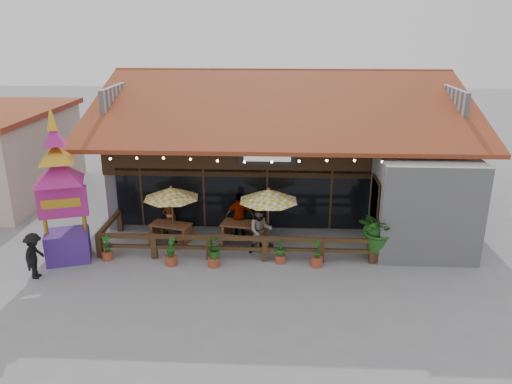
# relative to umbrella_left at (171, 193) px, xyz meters

# --- Properties ---
(ground) EXTENTS (100.00, 100.00, 0.00)m
(ground) POSITION_rel_umbrella_left_xyz_m (4.10, -0.97, -2.00)
(ground) COLOR gray
(ground) RESTS_ON ground
(restaurant_building) EXTENTS (15.50, 14.73, 6.09)m
(restaurant_building) POSITION_rel_umbrella_left_xyz_m (4.36, 5.64, 0.21)
(restaurant_building) COLOR #B0B0B5
(restaurant_building) RESTS_ON ground
(patio_railing) EXTENTS (10.00, 2.60, 0.92)m
(patio_railing) POSITION_rel_umbrella_left_xyz_m (1.85, -1.23, -1.38)
(patio_railing) COLOR #48301A
(patio_railing) RESTS_ON ground
(umbrella_left) EXTENTS (2.64, 2.64, 2.29)m
(umbrella_left) POSITION_rel_umbrella_left_xyz_m (0.00, 0.00, 0.00)
(umbrella_left) COLOR brown
(umbrella_left) RESTS_ON ground
(umbrella_right) EXTENTS (2.97, 2.97, 2.38)m
(umbrella_right) POSITION_rel_umbrella_left_xyz_m (3.69, -0.33, 0.08)
(umbrella_right) COLOR brown
(umbrella_right) RESTS_ON ground
(picnic_table_left) EXTENTS (1.82, 1.67, 0.74)m
(picnic_table_left) POSITION_rel_umbrella_left_xyz_m (-0.09, -0.01, -1.50)
(picnic_table_left) COLOR brown
(picnic_table_left) RESTS_ON ground
(picnic_table_right) EXTENTS (1.98, 1.79, 0.83)m
(picnic_table_right) POSITION_rel_umbrella_left_xyz_m (2.77, -0.01, -1.44)
(picnic_table_right) COLOR brown
(picnic_table_right) RESTS_ON ground
(thai_sign_tower) EXTENTS (2.80, 2.80, 5.99)m
(thai_sign_tower) POSITION_rel_umbrella_left_xyz_m (-3.41, -1.77, 1.17)
(thai_sign_tower) COLOR #432280
(thai_sign_tower) RESTS_ON ground
(tropical_plant) EXTENTS (1.87, 1.93, 2.03)m
(tropical_plant) POSITION_rel_umbrella_left_xyz_m (7.60, -1.22, -0.84)
(tropical_plant) COLOR brown
(tropical_plant) RESTS_ON ground
(diner_a) EXTENTS (0.54, 0.36, 1.49)m
(diner_a) POSITION_rel_umbrella_left_xyz_m (-0.25, 0.53, -1.25)
(diner_a) COLOR #332110
(diner_a) RESTS_ON ground
(diner_b) EXTENTS (0.97, 0.81, 1.80)m
(diner_b) POSITION_rel_umbrella_left_xyz_m (3.42, -0.83, -1.10)
(diner_b) COLOR #332110
(diner_b) RESTS_ON ground
(diner_c) EXTENTS (1.12, 0.50, 1.88)m
(diner_c) POSITION_rel_umbrella_left_xyz_m (2.56, 0.43, -1.06)
(diner_c) COLOR #332110
(diner_c) RESTS_ON ground
(pedestrian) EXTENTS (0.59, 1.03, 1.59)m
(pedestrian) POSITION_rel_umbrella_left_xyz_m (-3.98, -3.09, -1.20)
(pedestrian) COLOR black
(pedestrian) RESTS_ON ground
(planter_a) EXTENTS (0.39, 0.39, 0.94)m
(planter_a) POSITION_rel_umbrella_left_xyz_m (-2.05, -1.68, -1.60)
(planter_a) COLOR brown
(planter_a) RESTS_ON ground
(planter_b) EXTENTS (0.43, 0.44, 1.05)m
(planter_b) POSITION_rel_umbrella_left_xyz_m (0.32, -1.96, -1.52)
(planter_b) COLOR brown
(planter_b) RESTS_ON ground
(planter_c) EXTENTS (0.80, 0.78, 1.01)m
(planter_c) POSITION_rel_umbrella_left_xyz_m (1.83, -1.99, -1.43)
(planter_c) COLOR brown
(planter_c) RESTS_ON ground
(planter_d) EXTENTS (0.46, 0.46, 0.89)m
(planter_d) POSITION_rel_umbrella_left_xyz_m (4.16, -1.61, -1.57)
(planter_d) COLOR brown
(planter_d) RESTS_ON ground
(planter_e) EXTENTS (0.42, 0.42, 1.03)m
(planter_e) POSITION_rel_umbrella_left_xyz_m (5.43, -1.82, -1.57)
(planter_e) COLOR brown
(planter_e) RESTS_ON ground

